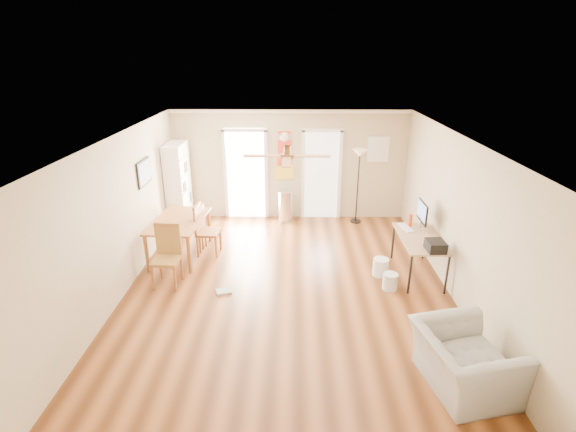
{
  "coord_description": "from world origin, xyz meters",
  "views": [
    {
      "loc": [
        0.1,
        -6.27,
        3.85
      ],
      "look_at": [
        0.0,
        0.6,
        1.15
      ],
      "focal_mm": 26.42,
      "sensor_mm": 36.0,
      "label": 1
    }
  ],
  "objects_px": {
    "torchiere_lamp": "(358,187)",
    "dining_chair_right_b": "(208,230)",
    "dining_chair_right_a": "(210,229)",
    "armchair": "(464,361)",
    "bookshelf": "(178,186)",
    "dining_chair_near": "(166,257)",
    "wastebasket_b": "(390,281)",
    "computer_desk": "(418,256)",
    "trash_can": "(285,206)",
    "printer": "(436,246)",
    "dining_table": "(180,238)",
    "wastebasket_a": "(381,267)"
  },
  "relations": [
    {
      "from": "torchiere_lamp",
      "to": "dining_chair_right_b",
      "type": "bearing_deg",
      "value": -151.22
    },
    {
      "from": "dining_chair_right_a",
      "to": "armchair",
      "type": "height_order",
      "value": "dining_chair_right_a"
    },
    {
      "from": "bookshelf",
      "to": "dining_chair_near",
      "type": "distance_m",
      "value": 2.79
    },
    {
      "from": "dining_chair_near",
      "to": "wastebasket_b",
      "type": "bearing_deg",
      "value": 1.22
    },
    {
      "from": "dining_chair_right_b",
      "to": "computer_desk",
      "type": "relative_size",
      "value": 0.75
    },
    {
      "from": "trash_can",
      "to": "printer",
      "type": "distance_m",
      "value": 4.05
    },
    {
      "from": "dining_chair_near",
      "to": "wastebasket_b",
      "type": "relative_size",
      "value": 3.68
    },
    {
      "from": "computer_desk",
      "to": "printer",
      "type": "relative_size",
      "value": 4.13
    },
    {
      "from": "dining_table",
      "to": "torchiere_lamp",
      "type": "height_order",
      "value": "torchiere_lamp"
    },
    {
      "from": "dining_chair_right_a",
      "to": "torchiere_lamp",
      "type": "distance_m",
      "value": 3.59
    },
    {
      "from": "dining_table",
      "to": "wastebasket_a",
      "type": "distance_m",
      "value": 3.92
    },
    {
      "from": "dining_chair_near",
      "to": "wastebasket_a",
      "type": "distance_m",
      "value": 3.82
    },
    {
      "from": "dining_chair_near",
      "to": "printer",
      "type": "height_order",
      "value": "dining_chair_near"
    },
    {
      "from": "bookshelf",
      "to": "printer",
      "type": "xyz_separation_m",
      "value": [
        4.99,
        -2.82,
        -0.14
      ]
    },
    {
      "from": "bookshelf",
      "to": "dining_chair_right_a",
      "type": "height_order",
      "value": "bookshelf"
    },
    {
      "from": "torchiere_lamp",
      "to": "dining_table",
      "type": "bearing_deg",
      "value": -153.93
    },
    {
      "from": "computer_desk",
      "to": "wastebasket_a",
      "type": "height_order",
      "value": "computer_desk"
    },
    {
      "from": "dining_table",
      "to": "dining_chair_near",
      "type": "height_order",
      "value": "dining_chair_near"
    },
    {
      "from": "bookshelf",
      "to": "wastebasket_a",
      "type": "relative_size",
      "value": 5.94
    },
    {
      "from": "printer",
      "to": "dining_chair_right_a",
      "type": "bearing_deg",
      "value": 157.48
    },
    {
      "from": "dining_chair_right_a",
      "to": "wastebasket_a",
      "type": "bearing_deg",
      "value": -98.44
    },
    {
      "from": "dining_chair_right_a",
      "to": "dining_chair_near",
      "type": "bearing_deg",
      "value": 168.59
    },
    {
      "from": "dining_chair_right_a",
      "to": "dining_chair_right_b",
      "type": "xyz_separation_m",
      "value": [
        0.0,
        -0.15,
        0.05
      ]
    },
    {
      "from": "dining_table",
      "to": "armchair",
      "type": "bearing_deg",
      "value": -39.17
    },
    {
      "from": "dining_table",
      "to": "trash_can",
      "type": "relative_size",
      "value": 2.05
    },
    {
      "from": "computer_desk",
      "to": "wastebasket_b",
      "type": "distance_m",
      "value": 0.82
    },
    {
      "from": "wastebasket_a",
      "to": "wastebasket_b",
      "type": "height_order",
      "value": "wastebasket_a"
    },
    {
      "from": "torchiere_lamp",
      "to": "computer_desk",
      "type": "height_order",
      "value": "torchiere_lamp"
    },
    {
      "from": "bookshelf",
      "to": "dining_chair_right_a",
      "type": "distance_m",
      "value": 1.71
    },
    {
      "from": "dining_chair_right_a",
      "to": "torchiere_lamp",
      "type": "height_order",
      "value": "torchiere_lamp"
    },
    {
      "from": "dining_table",
      "to": "wastebasket_a",
      "type": "xyz_separation_m",
      "value": [
        3.84,
        -0.75,
        -0.22
      ]
    },
    {
      "from": "dining_chair_near",
      "to": "dining_table",
      "type": "bearing_deg",
      "value": 95.44
    },
    {
      "from": "dining_chair_right_b",
      "to": "armchair",
      "type": "height_order",
      "value": "dining_chair_right_b"
    },
    {
      "from": "trash_can",
      "to": "wastebasket_a",
      "type": "xyz_separation_m",
      "value": [
        1.79,
        -2.62,
        -0.21
      ]
    },
    {
      "from": "dining_table",
      "to": "dining_chair_right_a",
      "type": "bearing_deg",
      "value": 22.56
    },
    {
      "from": "torchiere_lamp",
      "to": "armchair",
      "type": "xyz_separation_m",
      "value": [
        0.56,
        -5.33,
        -0.51
      ]
    },
    {
      "from": "dining_table",
      "to": "armchair",
      "type": "xyz_separation_m",
      "value": [
        4.3,
        -3.5,
        -0.01
      ]
    },
    {
      "from": "dining_chair_right_b",
      "to": "trash_can",
      "type": "relative_size",
      "value": 1.39
    },
    {
      "from": "bookshelf",
      "to": "dining_table",
      "type": "bearing_deg",
      "value": -66.53
    },
    {
      "from": "computer_desk",
      "to": "wastebasket_b",
      "type": "xyz_separation_m",
      "value": [
        -0.59,
        -0.52,
        -0.23
      ]
    },
    {
      "from": "dining_chair_right_b",
      "to": "dining_chair_near",
      "type": "height_order",
      "value": "dining_chair_near"
    },
    {
      "from": "dining_table",
      "to": "trash_can",
      "type": "distance_m",
      "value": 2.77
    },
    {
      "from": "dining_chair_right_b",
      "to": "armchair",
      "type": "bearing_deg",
      "value": -130.08
    },
    {
      "from": "dining_table",
      "to": "wastebasket_b",
      "type": "bearing_deg",
      "value": -17.64
    },
    {
      "from": "dining_chair_right_b",
      "to": "computer_desk",
      "type": "height_order",
      "value": "dining_chair_right_b"
    },
    {
      "from": "dining_chair_right_b",
      "to": "torchiere_lamp",
      "type": "distance_m",
      "value": 3.65
    },
    {
      "from": "dining_table",
      "to": "trash_can",
      "type": "height_order",
      "value": "dining_table"
    },
    {
      "from": "dining_chair_right_a",
      "to": "dining_chair_right_b",
      "type": "relative_size",
      "value": 0.91
    },
    {
      "from": "computer_desk",
      "to": "armchair",
      "type": "distance_m",
      "value": 2.79
    },
    {
      "from": "dining_chair_near",
      "to": "wastebasket_a",
      "type": "bearing_deg",
      "value": 8.6
    }
  ]
}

